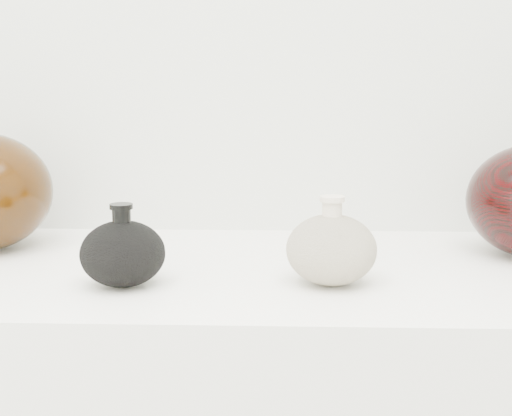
{
  "coord_description": "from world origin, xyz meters",
  "views": [
    {
      "loc": [
        0.09,
        -0.04,
        1.17
      ],
      "look_at": [
        0.06,
        0.92,
        0.99
      ],
      "focal_mm": 50.0,
      "sensor_mm": 36.0,
      "label": 1
    }
  ],
  "objects": [
    {
      "name": "cream_gourd_vase",
      "position": [
        0.16,
        0.87,
        0.95
      ],
      "size": [
        0.15,
        0.15,
        0.12
      ],
      "color": "beige",
      "rests_on": "display_counter"
    },
    {
      "name": "black_gourd_vase",
      "position": [
        -0.11,
        0.85,
        0.94
      ],
      "size": [
        0.14,
        0.14,
        0.11
      ],
      "color": "black",
      "rests_on": "display_counter"
    }
  ]
}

